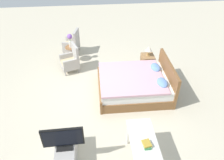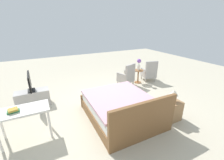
{
  "view_description": "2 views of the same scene",
  "coord_description": "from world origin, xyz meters",
  "px_view_note": "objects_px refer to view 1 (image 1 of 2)",
  "views": [
    {
      "loc": [
        4.86,
        -0.22,
        4.2
      ],
      "look_at": [
        0.4,
        0.22,
        0.8
      ],
      "focal_mm": 35.0,
      "sensor_mm": 36.0,
      "label": 1
    },
    {
      "loc": [
        1.79,
        3.9,
        2.45
      ],
      "look_at": [
        -0.08,
        0.2,
        0.84
      ],
      "focal_mm": 24.0,
      "sensor_mm": 36.0,
      "label": 2
    }
  ],
  "objects_px": {
    "bed": "(135,84)",
    "tv_flatscreen": "(63,138)",
    "book_stack": "(147,144)",
    "vanity_desk": "(143,142)",
    "armchair_by_window_left": "(73,44)",
    "armchair_by_window_right": "(71,61)",
    "nightstand": "(147,62)",
    "flower_vase": "(70,39)",
    "table_lamp": "(149,50)",
    "tv_stand": "(66,155)",
    "side_table": "(72,52)"
  },
  "relations": [
    {
      "from": "armchair_by_window_left",
      "to": "vanity_desk",
      "type": "bearing_deg",
      "value": 18.63
    },
    {
      "from": "armchair_by_window_left",
      "to": "nightstand",
      "type": "xyz_separation_m",
      "value": [
        1.35,
        2.52,
        -0.11
      ]
    },
    {
      "from": "book_stack",
      "to": "flower_vase",
      "type": "bearing_deg",
      "value": -159.2
    },
    {
      "from": "armchair_by_window_left",
      "to": "tv_flatscreen",
      "type": "xyz_separation_m",
      "value": [
        4.63,
        0.07,
        0.4
      ]
    },
    {
      "from": "flower_vase",
      "to": "vanity_desk",
      "type": "bearing_deg",
      "value": 21.13
    },
    {
      "from": "bed",
      "to": "tv_flatscreen",
      "type": "relative_size",
      "value": 2.52
    },
    {
      "from": "armchair_by_window_left",
      "to": "armchair_by_window_right",
      "type": "xyz_separation_m",
      "value": [
        1.16,
        -0.0,
        0.0
      ]
    },
    {
      "from": "tv_stand",
      "to": "nightstand",
      "type": "bearing_deg",
      "value": 143.12
    },
    {
      "from": "bed",
      "to": "book_stack",
      "type": "bearing_deg",
      "value": -6.17
    },
    {
      "from": "flower_vase",
      "to": "book_stack",
      "type": "relative_size",
      "value": 2.11
    },
    {
      "from": "bed",
      "to": "nightstand",
      "type": "bearing_deg",
      "value": 151.52
    },
    {
      "from": "tv_stand",
      "to": "vanity_desk",
      "type": "height_order",
      "value": "vanity_desk"
    },
    {
      "from": "side_table",
      "to": "flower_vase",
      "type": "distance_m",
      "value": 0.5
    },
    {
      "from": "armchair_by_window_right",
      "to": "book_stack",
      "type": "bearing_deg",
      "value": 23.59
    },
    {
      "from": "tv_flatscreen",
      "to": "bed",
      "type": "bearing_deg",
      "value": 139.23
    },
    {
      "from": "tv_flatscreen",
      "to": "armchair_by_window_left",
      "type": "bearing_deg",
      "value": -179.19
    },
    {
      "from": "bed",
      "to": "flower_vase",
      "type": "height_order",
      "value": "flower_vase"
    },
    {
      "from": "armchair_by_window_right",
      "to": "book_stack",
      "type": "height_order",
      "value": "armchair_by_window_right"
    },
    {
      "from": "flower_vase",
      "to": "nightstand",
      "type": "bearing_deg",
      "value": 73.1
    },
    {
      "from": "flower_vase",
      "to": "table_lamp",
      "type": "distance_m",
      "value": 2.65
    },
    {
      "from": "armchair_by_window_left",
      "to": "nightstand",
      "type": "relative_size",
      "value": 1.73
    },
    {
      "from": "nightstand",
      "to": "tv_stand",
      "type": "bearing_deg",
      "value": -36.88
    },
    {
      "from": "vanity_desk",
      "to": "tv_stand",
      "type": "bearing_deg",
      "value": -95.12
    },
    {
      "from": "armchair_by_window_left",
      "to": "flower_vase",
      "type": "bearing_deg",
      "value": -0.9
    },
    {
      "from": "bed",
      "to": "tv_flatscreen",
      "type": "xyz_separation_m",
      "value": [
        2.12,
        -1.83,
        0.48
      ]
    },
    {
      "from": "tv_stand",
      "to": "vanity_desk",
      "type": "distance_m",
      "value": 1.59
    },
    {
      "from": "side_table",
      "to": "vanity_desk",
      "type": "relative_size",
      "value": 0.55
    },
    {
      "from": "side_table",
      "to": "table_lamp",
      "type": "distance_m",
      "value": 2.67
    },
    {
      "from": "armchair_by_window_right",
      "to": "side_table",
      "type": "height_order",
      "value": "armchair_by_window_right"
    },
    {
      "from": "tv_flatscreen",
      "to": "vanity_desk",
      "type": "xyz_separation_m",
      "value": [
        0.14,
        1.54,
        -0.15
      ]
    },
    {
      "from": "table_lamp",
      "to": "vanity_desk",
      "type": "xyz_separation_m",
      "value": [
        3.41,
        -0.92,
        -0.12
      ]
    },
    {
      "from": "bed",
      "to": "tv_flatscreen",
      "type": "bearing_deg",
      "value": -40.77
    },
    {
      "from": "bed",
      "to": "armchair_by_window_left",
      "type": "relative_size",
      "value": 2.21
    },
    {
      "from": "armchair_by_window_left",
      "to": "tv_flatscreen",
      "type": "height_order",
      "value": "tv_flatscreen"
    },
    {
      "from": "nightstand",
      "to": "tv_stand",
      "type": "height_order",
      "value": "nightstand"
    },
    {
      "from": "vanity_desk",
      "to": "flower_vase",
      "type": "bearing_deg",
      "value": -158.87
    },
    {
      "from": "bed",
      "to": "armchair_by_window_left",
      "type": "height_order",
      "value": "bed"
    },
    {
      "from": "tv_stand",
      "to": "vanity_desk",
      "type": "bearing_deg",
      "value": 84.88
    },
    {
      "from": "flower_vase",
      "to": "book_stack",
      "type": "bearing_deg",
      "value": 20.8
    },
    {
      "from": "side_table",
      "to": "book_stack",
      "type": "bearing_deg",
      "value": 20.8
    },
    {
      "from": "armchair_by_window_right",
      "to": "nightstand",
      "type": "bearing_deg",
      "value": 85.69
    },
    {
      "from": "book_stack",
      "to": "tv_flatscreen",
      "type": "bearing_deg",
      "value": -100.33
    },
    {
      "from": "armchair_by_window_left",
      "to": "side_table",
      "type": "relative_size",
      "value": 1.62
    },
    {
      "from": "bed",
      "to": "tv_stand",
      "type": "bearing_deg",
      "value": -40.8
    },
    {
      "from": "tv_stand",
      "to": "flower_vase",
      "type": "bearing_deg",
      "value": -178.94
    },
    {
      "from": "armchair_by_window_left",
      "to": "armchair_by_window_right",
      "type": "bearing_deg",
      "value": -0.09
    },
    {
      "from": "armchair_by_window_right",
      "to": "tv_flatscreen",
      "type": "bearing_deg",
      "value": 1.12
    },
    {
      "from": "vanity_desk",
      "to": "armchair_by_window_left",
      "type": "bearing_deg",
      "value": -161.37
    },
    {
      "from": "nightstand",
      "to": "book_stack",
      "type": "xyz_separation_m",
      "value": [
        3.56,
        -0.89,
        0.51
      ]
    },
    {
      "from": "book_stack",
      "to": "vanity_desk",
      "type": "bearing_deg",
      "value": -168.8
    }
  ]
}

